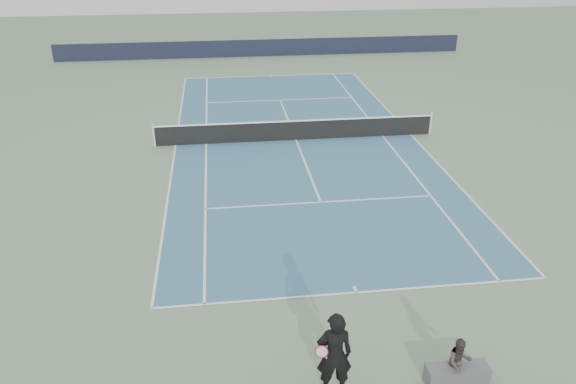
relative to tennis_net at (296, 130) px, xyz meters
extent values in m
plane|color=slate|center=(0.00, 0.00, -0.50)|extent=(80.00, 80.00, 0.00)
cube|color=#386685|center=(0.00, 0.00, -0.50)|extent=(10.97, 23.77, 0.01)
cylinder|color=silver|center=(-6.40, 0.00, 0.03)|extent=(0.10, 0.10, 1.07)
cylinder|color=silver|center=(6.40, 0.00, 0.03)|extent=(0.10, 0.10, 1.07)
cube|color=black|center=(0.00, 0.00, -0.04)|extent=(12.80, 0.03, 0.90)
cube|color=white|center=(0.00, 0.00, 0.43)|extent=(12.80, 0.04, 0.06)
cube|color=black|center=(0.00, 17.88, 0.10)|extent=(30.00, 0.25, 1.20)
imported|color=black|center=(-1.34, -15.28, 0.53)|extent=(0.82, 0.61, 2.07)
torus|color=maroon|center=(-1.62, -15.33, 0.68)|extent=(0.34, 0.18, 0.36)
cylinder|color=white|center=(-1.62, -15.33, 0.68)|extent=(0.29, 0.14, 0.32)
cylinder|color=white|center=(-1.50, -15.30, 0.42)|extent=(0.08, 0.13, 0.27)
cube|color=#525357|center=(1.40, -15.36, -0.28)|extent=(1.38, 0.46, 0.44)
imported|color=#3B342F|center=(1.40, -15.36, 0.07)|extent=(0.57, 0.46, 1.17)
camera|label=1|loc=(-3.43, -24.09, 8.66)|focal=35.00mm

